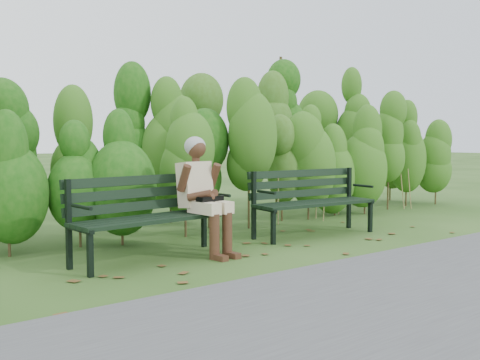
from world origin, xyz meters
TOP-DOWN VIEW (x-y plane):
  - ground at (0.00, 0.00)m, footprint 80.00×80.00m
  - footpath at (0.00, -2.20)m, footprint 60.00×2.50m
  - hedge_band at (0.00, 1.86)m, footprint 11.04×1.67m
  - leaf_litter at (-0.65, -0.02)m, footprint 5.95×2.08m
  - bench_left at (-1.19, 0.33)m, footprint 1.74×0.70m
  - bench_right at (1.13, 0.35)m, footprint 1.69×0.67m
  - seated_woman at (-0.61, 0.21)m, footprint 0.51×0.74m

SIDE VIEW (x-z plane):
  - ground at x=0.00m, z-range 0.00..0.00m
  - leaf_litter at x=-0.65m, z-range 0.00..0.01m
  - footpath at x=0.00m, z-range 0.00..0.01m
  - bench_right at x=1.13m, z-range 0.07..0.90m
  - bench_left at x=-1.19m, z-range 0.08..0.92m
  - seated_woman at x=-0.61m, z-range 0.08..1.32m
  - hedge_band at x=0.00m, z-range 0.05..2.47m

